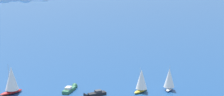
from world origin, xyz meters
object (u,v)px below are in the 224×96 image
(motorboat_far_stbd, at_px, (70,89))
(sailboat_mid_cluster, at_px, (141,80))
(sailboat_far_port, at_px, (12,80))
(motorboat_ahead, at_px, (94,94))
(sailboat_outer_ring_b, at_px, (169,79))

(motorboat_far_stbd, relative_size, sailboat_mid_cluster, 0.94)
(sailboat_far_port, distance_m, motorboat_ahead, 37.51)
(sailboat_outer_ring_b, bearing_deg, sailboat_far_port, -68.85)
(sailboat_outer_ring_b, bearing_deg, motorboat_ahead, -59.57)
(sailboat_far_port, xyz_separation_m, sailboat_mid_cluster, (-19.33, 54.96, -0.89))
(motorboat_far_stbd, relative_size, sailboat_outer_ring_b, 0.97)
(sailboat_mid_cluster, bearing_deg, motorboat_far_stbd, -76.11)
(sailboat_far_port, relative_size, sailboat_outer_ring_b, 1.20)
(sailboat_far_port, bearing_deg, sailboat_mid_cluster, 109.37)
(motorboat_ahead, height_order, sailboat_outer_ring_b, sailboat_outer_ring_b)
(sailboat_far_port, xyz_separation_m, motorboat_ahead, (-7.91, 36.24, -5.56))
(motorboat_ahead, distance_m, sailboat_outer_ring_b, 35.60)
(motorboat_far_stbd, distance_m, sailboat_outer_ring_b, 45.87)
(motorboat_ahead, relative_size, sailboat_outer_ring_b, 0.78)
(sailboat_mid_cluster, distance_m, sailboat_outer_ring_b, 13.40)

